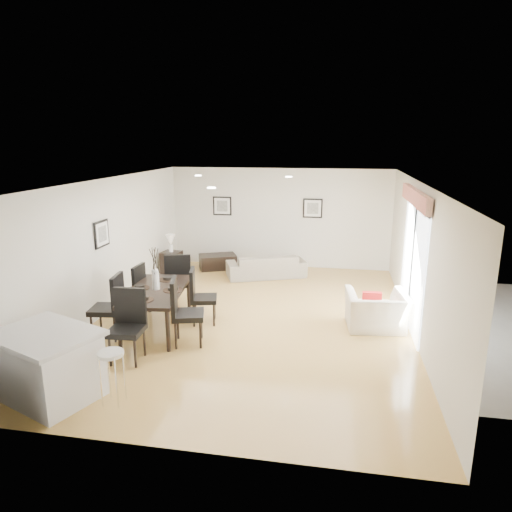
% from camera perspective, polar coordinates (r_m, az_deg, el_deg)
% --- Properties ---
extents(ground, '(8.00, 8.00, 0.00)m').
position_cam_1_polar(ground, '(9.08, -0.39, -7.88)').
color(ground, tan).
rests_on(ground, ground).
extents(wall_back, '(6.00, 0.04, 2.70)m').
position_cam_1_polar(wall_back, '(12.54, 2.95, 4.75)').
color(wall_back, beige).
rests_on(wall_back, ground).
extents(wall_front, '(6.00, 0.04, 2.70)m').
position_cam_1_polar(wall_front, '(4.99, -8.97, -10.55)').
color(wall_front, beige).
rests_on(wall_front, ground).
extents(wall_left, '(0.04, 8.00, 2.70)m').
position_cam_1_polar(wall_left, '(9.66, -18.19, 1.14)').
color(wall_left, beige).
rests_on(wall_left, ground).
extents(wall_right, '(0.04, 8.00, 2.70)m').
position_cam_1_polar(wall_right, '(8.65, 19.53, -0.46)').
color(wall_right, beige).
rests_on(wall_right, ground).
extents(ceiling, '(6.00, 8.00, 0.02)m').
position_cam_1_polar(ceiling, '(8.44, -0.42, 9.34)').
color(ceiling, white).
rests_on(ceiling, wall_back).
extents(sofa, '(2.14, 1.46, 0.58)m').
position_cam_1_polar(sofa, '(11.73, 1.29, -1.21)').
color(sofa, gray).
rests_on(sofa, ground).
extents(armchair, '(1.18, 1.06, 0.71)m').
position_cam_1_polar(armchair, '(8.81, 14.79, -6.64)').
color(armchair, silver).
rests_on(armchair, ground).
extents(dining_table, '(1.17, 1.99, 0.79)m').
position_cam_1_polar(dining_table, '(8.56, -12.34, -4.59)').
color(dining_table, black).
rests_on(dining_table, ground).
extents(dining_chair_wnear, '(0.58, 0.58, 1.16)m').
position_cam_1_polar(dining_chair_wnear, '(8.46, -17.64, -5.60)').
color(dining_chair_wnear, black).
rests_on(dining_chair_wnear, ground).
extents(dining_chair_wfar, '(0.50, 0.50, 1.09)m').
position_cam_1_polar(dining_chair_wfar, '(9.26, -15.01, -3.95)').
color(dining_chair_wfar, black).
rests_on(dining_chair_wfar, ground).
extents(dining_chair_enear, '(0.64, 0.64, 1.17)m').
position_cam_1_polar(dining_chair_enear, '(7.91, -9.23, -6.45)').
color(dining_chair_enear, black).
rests_on(dining_chair_enear, ground).
extents(dining_chair_efar, '(0.58, 0.58, 1.08)m').
position_cam_1_polar(dining_chair_efar, '(8.77, -7.14, -4.62)').
color(dining_chair_efar, black).
rests_on(dining_chair_efar, ground).
extents(dining_chair_head, '(0.55, 0.55, 1.15)m').
position_cam_1_polar(dining_chair_head, '(7.59, -15.68, -7.80)').
color(dining_chair_head, black).
rests_on(dining_chair_head, ground).
extents(dining_chair_foot, '(0.63, 0.63, 1.18)m').
position_cam_1_polar(dining_chair_foot, '(9.59, -9.59, -2.69)').
color(dining_chair_foot, black).
rests_on(dining_chair_foot, ground).
extents(vase, '(1.01, 1.55, 0.79)m').
position_cam_1_polar(vase, '(8.44, -12.48, -2.00)').
color(vase, white).
rests_on(vase, dining_table).
extents(coffee_table, '(1.12, 0.92, 0.39)m').
position_cam_1_polar(coffee_table, '(12.53, -4.80, -0.71)').
color(coffee_table, black).
rests_on(coffee_table, ground).
extents(side_table, '(0.50, 0.50, 0.61)m').
position_cam_1_polar(side_table, '(12.12, -10.49, -0.88)').
color(side_table, black).
rests_on(side_table, ground).
extents(table_lamp, '(0.24, 0.24, 0.46)m').
position_cam_1_polar(table_lamp, '(11.98, -10.62, 1.89)').
color(table_lamp, white).
rests_on(table_lamp, side_table).
extents(cushion, '(0.35, 0.11, 0.34)m').
position_cam_1_polar(cushion, '(8.63, 14.26, -5.48)').
color(cushion, '#AB1716').
rests_on(cushion, armchair).
extents(kitchen_island, '(1.64, 1.46, 0.95)m').
position_cam_1_polar(kitchen_island, '(6.95, -24.57, -12.23)').
color(kitchen_island, silver).
rests_on(kitchen_island, ground).
extents(bar_stool, '(0.34, 0.34, 0.75)m').
position_cam_1_polar(bar_stool, '(6.42, -17.67, -12.20)').
color(bar_stool, silver).
rests_on(bar_stool, ground).
extents(framed_print_back_left, '(0.52, 0.04, 0.52)m').
position_cam_1_polar(framed_print_back_left, '(12.76, -4.24, 6.26)').
color(framed_print_back_left, black).
rests_on(framed_print_back_left, wall_back).
extents(framed_print_back_right, '(0.52, 0.04, 0.52)m').
position_cam_1_polar(framed_print_back_right, '(12.38, 7.10, 5.94)').
color(framed_print_back_right, black).
rests_on(framed_print_back_right, wall_back).
extents(framed_print_left_wall, '(0.04, 0.52, 0.52)m').
position_cam_1_polar(framed_print_left_wall, '(9.41, -18.74, 2.64)').
color(framed_print_left_wall, black).
rests_on(framed_print_left_wall, wall_left).
extents(sliding_door, '(0.12, 2.70, 2.57)m').
position_cam_1_polar(sliding_door, '(8.86, 19.12, 2.01)').
color(sliding_door, white).
rests_on(sliding_door, wall_right).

